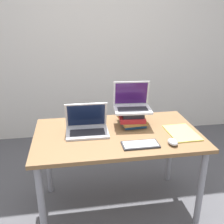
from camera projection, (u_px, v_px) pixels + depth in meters
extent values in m
cube|color=silver|center=(96.00, 35.00, 3.30)|extent=(8.00, 0.05, 2.70)
cube|color=brown|center=(117.00, 134.00, 2.08)|extent=(1.31, 0.77, 0.03)
cylinder|color=gray|center=(42.00, 208.00, 1.83)|extent=(0.05, 0.05, 0.70)
cylinder|color=gray|center=(200.00, 191.00, 2.01)|extent=(0.05, 0.05, 0.70)
cylinder|color=gray|center=(48.00, 159.00, 2.43)|extent=(0.05, 0.05, 0.70)
cylinder|color=gray|center=(170.00, 149.00, 2.60)|extent=(0.05, 0.05, 0.70)
cube|color=silver|center=(87.00, 133.00, 2.06)|extent=(0.33, 0.24, 0.02)
cube|color=#232328|center=(87.00, 132.00, 2.05)|extent=(0.27, 0.13, 0.00)
cube|color=silver|center=(86.00, 115.00, 2.09)|extent=(0.33, 0.09, 0.22)
cube|color=#0F1938|center=(86.00, 115.00, 2.09)|extent=(0.30, 0.07, 0.19)
cube|color=#235693|center=(133.00, 122.00, 2.23)|extent=(0.19, 0.22, 0.03)
cube|color=olive|center=(132.00, 119.00, 2.22)|extent=(0.22, 0.28, 0.02)
cube|color=maroon|center=(131.00, 116.00, 2.21)|extent=(0.23, 0.28, 0.03)
cube|color=black|center=(132.00, 112.00, 2.20)|extent=(0.19, 0.23, 0.04)
cube|color=silver|center=(132.00, 110.00, 2.18)|extent=(0.32, 0.24, 0.02)
cube|color=#232328|center=(133.00, 109.00, 2.16)|extent=(0.26, 0.13, 0.00)
cube|color=silver|center=(131.00, 93.00, 2.22)|extent=(0.31, 0.07, 0.22)
cube|color=#381451|center=(131.00, 93.00, 2.22)|extent=(0.27, 0.06, 0.19)
cube|color=#28282D|center=(140.00, 145.00, 1.88)|extent=(0.27, 0.13, 0.01)
cube|color=silver|center=(140.00, 144.00, 1.88)|extent=(0.25, 0.10, 0.00)
ellipsoid|color=#B2B2B7|center=(173.00, 142.00, 1.89)|extent=(0.07, 0.10, 0.04)
cube|color=#EFE066|center=(182.00, 133.00, 2.07)|extent=(0.22, 0.31, 0.01)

